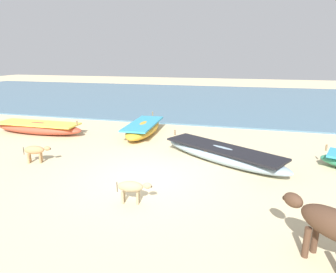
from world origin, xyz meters
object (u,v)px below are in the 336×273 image
object	(u,v)px
fishing_boat_5	(143,128)
calf_far_tan	(35,151)
calf_near_dun	(132,187)
fishing_boat_3	(222,154)
fishing_boat_1	(39,128)
cow_adult_dark	(330,225)

from	to	relation	value
fishing_boat_5	calf_far_tan	xyz separation A→B (m)	(-2.31, -4.29, 0.12)
fishing_boat_5	calf_near_dun	distance (m)	6.33
fishing_boat_3	calf_far_tan	bearing A→B (deg)	45.44
calf_near_dun	calf_far_tan	distance (m)	4.51
fishing_boat_1	fishing_boat_3	bearing A→B (deg)	-10.46
fishing_boat_1	fishing_boat_5	distance (m)	4.85
fishing_boat_3	calf_far_tan	world-z (taller)	fishing_boat_3
fishing_boat_5	calf_far_tan	world-z (taller)	fishing_boat_5
fishing_boat_1	cow_adult_dark	size ratio (longest dim) A/B	3.22
fishing_boat_3	fishing_boat_5	world-z (taller)	fishing_boat_5
calf_near_dun	calf_far_tan	bearing A→B (deg)	148.97
calf_near_dun	calf_far_tan	xyz separation A→B (m)	(-4.15, 1.77, 0.02)
fishing_boat_3	calf_far_tan	xyz separation A→B (m)	(-6.05, -1.65, 0.14)
cow_adult_dark	calf_near_dun	distance (m)	4.19
fishing_boat_3	cow_adult_dark	bearing A→B (deg)	144.87
cow_adult_dark	calf_far_tan	distance (m)	8.67
fishing_boat_3	calf_near_dun	bearing A→B (deg)	91.02
fishing_boat_5	cow_adult_dark	xyz separation A→B (m)	(5.85, -7.22, 0.46)
fishing_boat_1	fishing_boat_3	world-z (taller)	fishing_boat_1
fishing_boat_5	calf_near_dun	xyz separation A→B (m)	(1.84, -6.06, 0.10)
cow_adult_dark	calf_near_dun	size ratio (longest dim) A/B	1.56
fishing_boat_1	calf_near_dun	bearing A→B (deg)	-37.15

